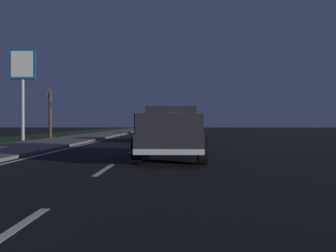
{
  "coord_description": "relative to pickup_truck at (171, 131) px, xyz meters",
  "views": [
    {
      "loc": [
        -0.22,
        -1.9,
        1.26
      ],
      "look_at": [
        14.66,
        -1.61,
        1.13
      ],
      "focal_mm": 37.88,
      "sensor_mm": 36.0,
      "label": 1
    }
  ],
  "objects": [
    {
      "name": "bare_tree_far",
      "position": [
        17.44,
        10.53,
        1.18
      ],
      "size": [
        1.49,
        0.96,
        4.3
      ],
      "color": "#423323",
      "rests_on": "ground"
    },
    {
      "name": "pickup_truck",
      "position": [
        0.0,
        0.0,
        0.0
      ],
      "size": [
        5.44,
        2.31,
        1.87
      ],
      "color": "#232328",
      "rests_on": "ground"
    },
    {
      "name": "ground",
      "position": [
        14.61,
        1.75,
        -0.98
      ],
      "size": [
        144.0,
        144.0,
        0.0
      ],
      "primitive_type": "plane",
      "color": "black"
    },
    {
      "name": "sidewalk_shoulder",
      "position": [
        14.61,
        7.45,
        -0.92
      ],
      "size": [
        108.0,
        4.0,
        0.12
      ],
      "primitive_type": "cube",
      "color": "slate",
      "rests_on": "ground"
    },
    {
      "name": "grass_verge",
      "position": [
        14.61,
        12.45,
        -0.98
      ],
      "size": [
        108.0,
        6.0,
        0.01
      ],
      "primitive_type": "cube",
      "color": "#1E3819",
      "rests_on": "ground"
    },
    {
      "name": "sedan_white",
      "position": [
        27.61,
        0.07,
        -0.2
      ],
      "size": [
        4.42,
        2.06,
        1.54
      ],
      "color": "silver",
      "rests_on": "ground"
    },
    {
      "name": "gas_price_sign",
      "position": [
        12.9,
        10.92,
        3.98
      ],
      "size": [
        0.27,
        1.9,
        6.62
      ],
      "color": "#99999E",
      "rests_on": "ground"
    },
    {
      "name": "sedan_red",
      "position": [
        10.78,
        0.08,
        -0.2
      ],
      "size": [
        4.45,
        2.11,
        1.54
      ],
      "color": "maroon",
      "rests_on": "ground"
    },
    {
      "name": "lane_markings",
      "position": [
        16.9,
        4.26,
        -0.98
      ],
      "size": [
        108.0,
        3.54,
        0.01
      ],
      "color": "silver",
      "rests_on": "ground"
    }
  ]
}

